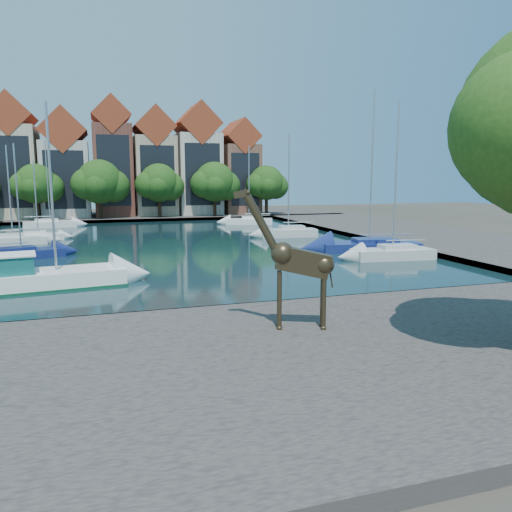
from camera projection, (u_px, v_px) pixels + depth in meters
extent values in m
plane|color=#38332B|center=(248.00, 313.00, 22.86)|extent=(160.00, 160.00, 0.00)
cube|color=black|center=(173.00, 245.00, 45.45)|extent=(38.00, 50.00, 0.08)
cube|color=#4D4743|center=(310.00, 361.00, 16.23)|extent=(50.00, 14.00, 0.50)
cube|color=#4D4743|center=(142.00, 216.00, 75.54)|extent=(60.00, 16.00, 0.50)
cube|color=#4D4743|center=(409.00, 233.00, 52.87)|extent=(14.00, 52.00, 0.50)
cube|color=beige|center=(16.00, 172.00, 69.45)|extent=(5.88, 9.00, 12.50)
cube|color=maroon|center=(12.00, 116.00, 68.26)|extent=(5.94, 9.18, 5.94)
cube|color=black|center=(11.00, 172.00, 65.23)|extent=(4.80, 0.05, 9.38)
cube|color=beige|center=(66.00, 180.00, 71.55)|extent=(6.37, 9.00, 10.50)
cube|color=maroon|center=(64.00, 132.00, 70.49)|extent=(6.43, 9.18, 6.43)
cube|color=black|center=(64.00, 180.00, 67.33)|extent=(5.20, 0.05, 7.88)
cube|color=brown|center=(113.00, 171.00, 73.29)|extent=(5.39, 9.00, 13.00)
cube|color=maroon|center=(111.00, 117.00, 72.07)|extent=(5.44, 9.18, 5.44)
cube|color=black|center=(114.00, 171.00, 69.07)|extent=(4.40, 0.05, 9.75)
cube|color=tan|center=(154.00, 176.00, 75.19)|extent=(5.88, 9.00, 11.50)
cube|color=maroon|center=(153.00, 128.00, 74.08)|extent=(5.94, 9.18, 5.94)
cube|color=black|center=(158.00, 176.00, 70.98)|extent=(4.80, 0.05, 8.62)
cube|color=beige|center=(197.00, 175.00, 77.09)|extent=(6.37, 9.00, 12.00)
cube|color=maroon|center=(196.00, 125.00, 75.92)|extent=(6.43, 9.18, 6.43)
cube|color=black|center=(203.00, 174.00, 72.88)|extent=(5.20, 0.05, 9.00)
cube|color=brown|center=(237.00, 179.00, 79.15)|extent=(5.39, 9.00, 10.50)
cube|color=maroon|center=(237.00, 138.00, 78.13)|extent=(5.44, 9.18, 5.44)
cube|color=black|center=(245.00, 179.00, 74.93)|extent=(4.40, 0.05, 7.88)
cylinder|color=#332114|center=(37.00, 208.00, 65.90)|extent=(0.50, 0.50, 3.20)
sphere|color=#183F12|center=(36.00, 184.00, 65.40)|extent=(5.20, 5.20, 5.20)
sphere|color=#183F12|center=(49.00, 188.00, 66.23)|extent=(3.90, 3.90, 3.90)
sphere|color=#183F12|center=(24.00, 186.00, 64.64)|extent=(3.64, 3.64, 3.64)
cylinder|color=#332114|center=(101.00, 207.00, 68.29)|extent=(0.50, 0.50, 3.20)
sphere|color=#183F12|center=(99.00, 182.00, 67.75)|extent=(6.00, 6.00, 6.00)
sphere|color=#183F12|center=(113.00, 186.00, 68.66)|extent=(4.50, 4.50, 4.50)
sphere|color=#183F12|center=(87.00, 184.00, 66.93)|extent=(4.20, 4.20, 4.20)
cylinder|color=#332114|center=(160.00, 206.00, 70.67)|extent=(0.50, 0.50, 3.20)
sphere|color=#183F12|center=(159.00, 183.00, 70.16)|extent=(5.40, 5.40, 5.40)
sphere|color=#183F12|center=(170.00, 187.00, 71.01)|extent=(4.05, 4.05, 4.05)
sphere|color=#183F12|center=(149.00, 185.00, 69.39)|extent=(3.78, 3.78, 3.78)
cylinder|color=#332114|center=(215.00, 205.00, 73.06)|extent=(0.50, 0.50, 3.20)
sphere|color=#183F12|center=(214.00, 182.00, 72.53)|extent=(5.80, 5.80, 5.80)
sphere|color=#183F12|center=(226.00, 186.00, 73.42)|extent=(4.35, 4.35, 4.35)
sphere|color=#183F12|center=(204.00, 184.00, 71.72)|extent=(4.06, 4.06, 4.06)
cylinder|color=#332114|center=(266.00, 204.00, 75.44)|extent=(0.50, 0.50, 3.20)
sphere|color=#183F12|center=(266.00, 183.00, 74.94)|extent=(5.20, 5.20, 5.20)
sphere|color=#183F12|center=(276.00, 186.00, 75.77)|extent=(3.90, 3.90, 3.90)
sphere|color=#183F12|center=(258.00, 185.00, 74.18)|extent=(3.64, 3.64, 3.64)
cylinder|color=#392E1C|center=(280.00, 301.00, 18.60)|extent=(0.17, 0.17, 2.18)
cylinder|color=#392E1C|center=(279.00, 298.00, 19.05)|extent=(0.17, 0.17, 2.18)
cylinder|color=#392E1C|center=(324.00, 301.00, 18.60)|extent=(0.17, 0.17, 2.18)
cylinder|color=#392E1C|center=(322.00, 298.00, 19.05)|extent=(0.17, 0.17, 2.18)
cube|color=#392E1C|center=(303.00, 262.00, 18.60)|extent=(2.18, 1.18, 1.27)
cylinder|color=#392E1C|center=(262.00, 224.00, 18.37)|extent=(1.42, 0.72, 2.25)
cube|color=#392E1C|center=(242.00, 194.00, 18.20)|extent=(0.63, 0.36, 0.34)
cube|color=white|center=(35.00, 278.00, 27.35)|extent=(9.75, 3.99, 1.19)
cube|color=#145752|center=(0.00, 267.00, 26.53)|extent=(3.59, 2.51, 1.10)
cylinder|color=#B2B2B7|center=(51.00, 188.00, 27.05)|extent=(0.15, 0.15, 9.13)
cube|color=navy|center=(22.00, 253.00, 37.43)|extent=(6.25, 4.07, 0.82)
cube|color=navy|center=(21.00, 250.00, 37.39)|extent=(2.93, 2.29, 0.46)
cylinder|color=#B2B2B7|center=(17.00, 198.00, 36.77)|extent=(0.11, 0.11, 7.87)
cube|color=silver|center=(13.00, 239.00, 45.37)|extent=(5.96, 2.45, 0.89)
cube|color=silver|center=(13.00, 236.00, 45.32)|extent=(2.65, 1.61, 0.49)
cylinder|color=#B2B2B7|center=(9.00, 192.00, 44.68)|extent=(0.12, 0.12, 8.18)
cube|color=white|center=(38.00, 236.00, 48.29)|extent=(4.76, 2.48, 0.82)
cube|color=white|center=(38.00, 233.00, 48.25)|extent=(2.17, 1.49, 0.45)
cylinder|color=#B2B2B7|center=(36.00, 197.00, 47.70)|extent=(0.11, 0.11, 6.98)
cube|color=white|center=(50.00, 223.00, 60.62)|extent=(6.21, 2.72, 0.94)
cube|color=white|center=(50.00, 221.00, 60.57)|extent=(2.78, 1.74, 0.52)
cylinder|color=#B2B2B7|center=(47.00, 181.00, 59.82)|extent=(0.13, 0.13, 9.64)
cube|color=beige|center=(393.00, 253.00, 37.24)|extent=(6.23, 2.72, 0.98)
cube|color=beige|center=(393.00, 248.00, 37.19)|extent=(2.78, 1.74, 0.54)
cylinder|color=#B2B2B7|center=(396.00, 176.00, 36.35)|extent=(0.13, 0.13, 10.76)
cube|color=navy|center=(369.00, 245.00, 41.41)|extent=(8.49, 4.36, 0.94)
cube|color=navy|center=(369.00, 241.00, 41.37)|extent=(3.86, 2.63, 0.52)
cylinder|color=#B2B2B7|center=(372.00, 168.00, 40.41)|extent=(0.13, 0.13, 12.20)
cube|color=silver|center=(288.00, 232.00, 51.04)|extent=(5.90, 2.58, 1.03)
cube|color=silver|center=(288.00, 228.00, 50.99)|extent=(2.64, 1.65, 0.57)
cylinder|color=#B2B2B7|center=(289.00, 182.00, 50.24)|extent=(0.14, 0.14, 9.60)
cube|color=white|center=(249.00, 221.00, 64.60)|extent=(6.25, 3.63, 0.93)
cube|color=white|center=(249.00, 218.00, 64.55)|extent=(2.89, 2.11, 0.52)
cylinder|color=#B2B2B7|center=(249.00, 182.00, 63.82)|extent=(0.12, 0.12, 9.28)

